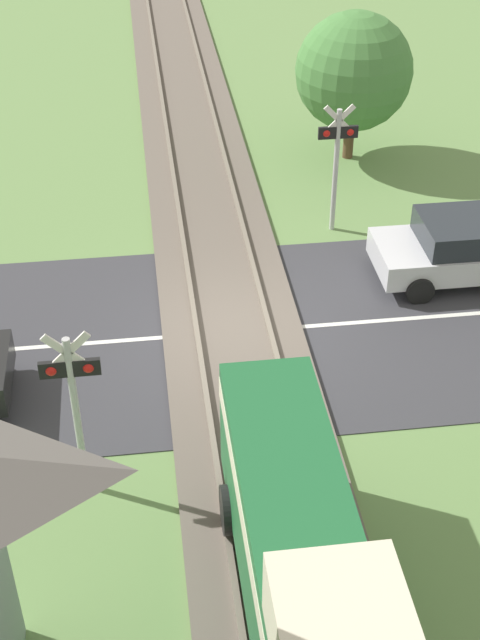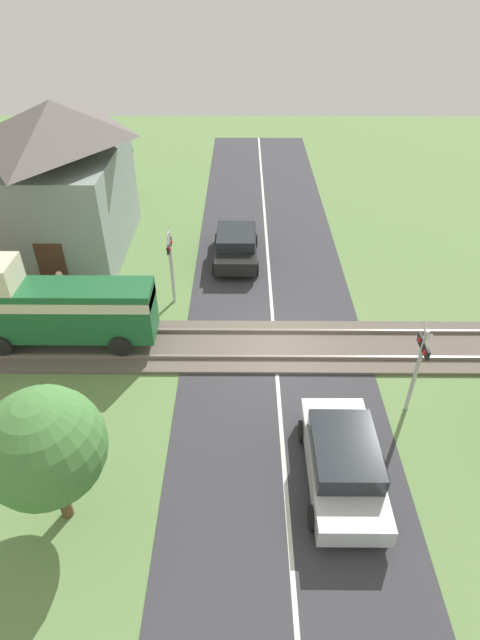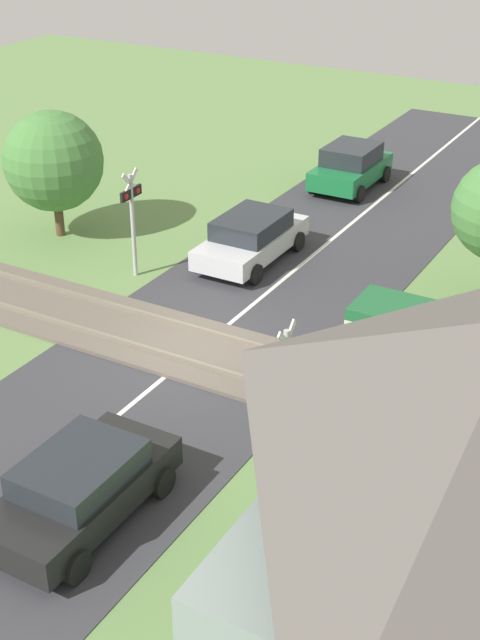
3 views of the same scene
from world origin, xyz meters
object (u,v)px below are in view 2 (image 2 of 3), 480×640
(car_near_crossing, at_px, (343,460))
(car_far_side, at_px, (236,245))
(crossing_signal_west_approach, at_px, (420,359))
(pedestrian_by_station, at_px, (63,292))
(crossing_signal_east_approach, at_px, (170,257))
(station_building, at_px, (66,183))

(car_near_crossing, height_order, car_far_side, car_near_crossing)
(crossing_signal_west_approach, xyz_separation_m, pedestrian_by_station, (5.24, 11.80, -1.26))
(crossing_signal_east_approach, xyz_separation_m, pedestrian_by_station, (-0.47, 4.13, -1.26))
(crossing_signal_east_approach, relative_size, pedestrian_by_station, 1.92)
(car_far_side, distance_m, crossing_signal_west_approach, 10.51)
(crossing_signal_east_approach, height_order, pedestrian_by_station, crossing_signal_east_approach)
(crossing_signal_west_approach, relative_size, station_building, 0.42)
(car_near_crossing, distance_m, pedestrian_by_station, 12.18)
(crossing_signal_east_approach, distance_m, pedestrian_by_station, 4.35)
(car_far_side, bearing_deg, crossing_signal_west_approach, -149.67)
(car_far_side, bearing_deg, car_near_crossing, -165.95)
(car_near_crossing, xyz_separation_m, station_building, (12.46, 10.12, 2.43))
(crossing_signal_west_approach, height_order, pedestrian_by_station, crossing_signal_west_approach)
(crossing_signal_east_approach, bearing_deg, car_near_crossing, -147.30)
(car_near_crossing, relative_size, station_building, 0.55)
(car_near_crossing, height_order, crossing_signal_east_approach, crossing_signal_east_approach)
(car_far_side, bearing_deg, pedestrian_by_station, 120.04)
(crossing_signal_west_approach, height_order, station_building, station_building)
(crossing_signal_west_approach, distance_m, crossing_signal_east_approach, 9.56)
(car_near_crossing, relative_size, crossing_signal_west_approach, 1.32)
(car_far_side, distance_m, crossing_signal_east_approach, 4.26)
(car_far_side, height_order, pedestrian_by_station, pedestrian_by_station)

